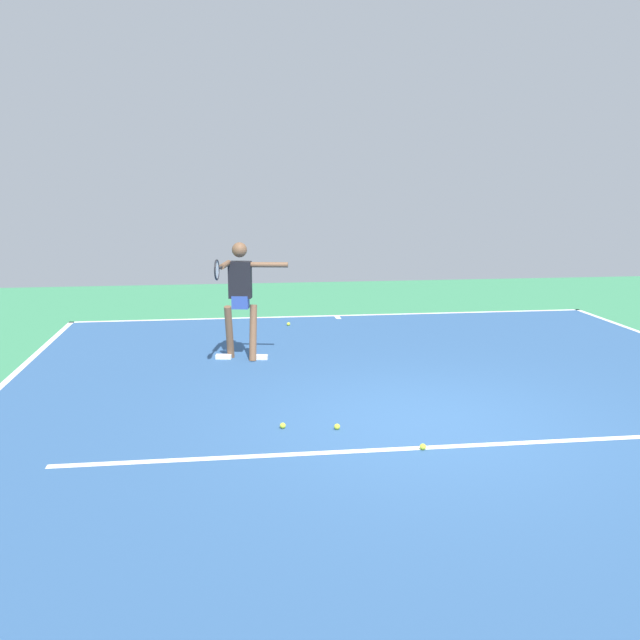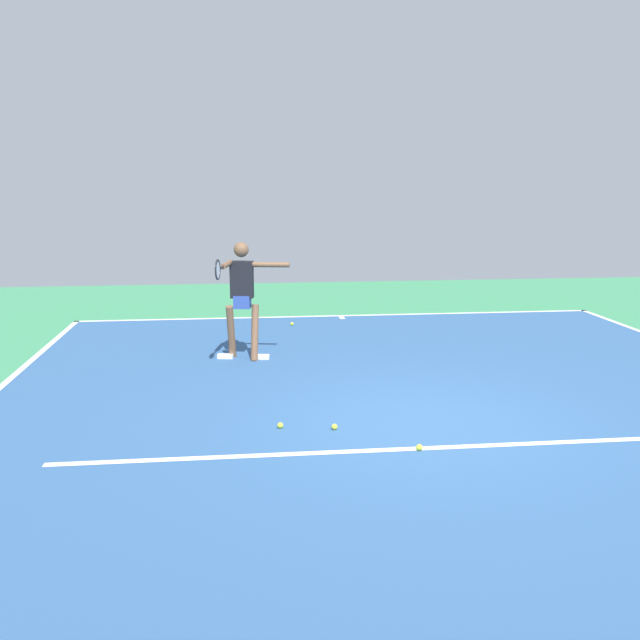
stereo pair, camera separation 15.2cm
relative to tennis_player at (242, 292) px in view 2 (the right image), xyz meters
name	(u,v)px [view 2 (the right image)]	position (x,y,z in m)	size (l,w,h in m)	color
ground_plane	(424,422)	(-2.02, 3.17, -1.05)	(23.33, 23.33, 0.00)	#388456
court_surface	(424,422)	(-2.02, 3.17, -1.05)	(10.62, 13.33, 0.00)	#2D5484
court_line_baseline_near	(340,316)	(-2.02, -3.44, -1.05)	(10.62, 0.10, 0.01)	white
court_line_service	(444,447)	(-2.02, 3.97, -1.05)	(7.96, 0.10, 0.01)	white
court_line_centre_mark	(342,317)	(-2.02, -3.24, -1.05)	(0.10, 0.30, 0.01)	white
tennis_player	(242,292)	(0.00, 0.00, 0.00)	(1.13, 1.21, 1.82)	brown
tennis_ball_by_baseline	(419,447)	(-1.74, 4.02, -1.02)	(0.07, 0.07, 0.07)	#CCE033
tennis_ball_near_player	(280,425)	(-0.38, 3.19, -1.02)	(0.07, 0.07, 0.07)	#CCE033
tennis_ball_centre_court	(334,427)	(-0.97, 3.30, -1.02)	(0.07, 0.07, 0.07)	#CCE033
tennis_ball_near_service_line	(292,324)	(-0.95, -2.54, -1.02)	(0.07, 0.07, 0.07)	#CCE033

